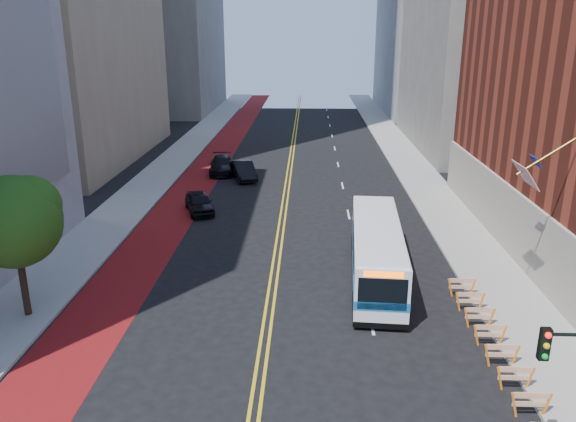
% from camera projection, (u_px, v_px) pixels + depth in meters
% --- Properties ---
extents(ground, '(160.00, 160.00, 0.00)m').
position_uv_depth(ground, '(256.00, 403.00, 20.36)').
color(ground, black).
rests_on(ground, ground).
extents(sidewalk_left, '(4.00, 140.00, 0.15)m').
position_uv_depth(sidewalk_left, '(151.00, 183.00, 49.28)').
color(sidewalk_left, gray).
rests_on(sidewalk_left, ground).
extents(sidewalk_right, '(4.00, 140.00, 0.15)m').
position_uv_depth(sidewalk_right, '(426.00, 185.00, 48.44)').
color(sidewalk_right, gray).
rests_on(sidewalk_right, ground).
extents(bus_lane_paint, '(3.60, 140.00, 0.01)m').
position_uv_depth(bus_lane_paint, '(195.00, 184.00, 49.17)').
color(bus_lane_paint, '#610D10').
rests_on(bus_lane_paint, ground).
extents(center_line_inner, '(0.14, 140.00, 0.01)m').
position_uv_depth(center_line_inner, '(285.00, 185.00, 48.89)').
color(center_line_inner, gold).
rests_on(center_line_inner, ground).
extents(center_line_outer, '(0.14, 140.00, 0.01)m').
position_uv_depth(center_line_outer, '(289.00, 185.00, 48.88)').
color(center_line_outer, gold).
rests_on(center_line_outer, ground).
extents(lane_dashes, '(0.14, 98.20, 0.01)m').
position_uv_depth(lane_dashes, '(338.00, 164.00, 56.32)').
color(lane_dashes, silver).
rests_on(lane_dashes, ground).
extents(construction_barriers, '(1.42, 10.91, 1.00)m').
position_uv_depth(construction_barriers, '(496.00, 342.00, 23.07)').
color(construction_barriers, orange).
rests_on(construction_barriers, ground).
extents(street_tree, '(4.20, 4.20, 6.70)m').
position_uv_depth(street_tree, '(15.00, 218.00, 24.99)').
color(street_tree, black).
rests_on(street_tree, sidewalk_left).
extents(transit_bus, '(3.25, 11.50, 3.12)m').
position_uv_depth(transit_bus, '(376.00, 251.00, 30.05)').
color(transit_bus, silver).
rests_on(transit_bus, ground).
extents(car_a, '(3.12, 4.70, 1.49)m').
position_uv_depth(car_a, '(199.00, 202.00, 41.44)').
color(car_a, black).
rests_on(car_a, ground).
extents(car_b, '(3.06, 5.12, 1.59)m').
position_uv_depth(car_b, '(244.00, 170.00, 50.61)').
color(car_b, black).
rests_on(car_b, ground).
extents(car_c, '(2.69, 5.44, 1.52)m').
position_uv_depth(car_c, '(221.00, 165.00, 52.82)').
color(car_c, black).
rests_on(car_c, ground).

